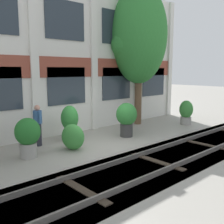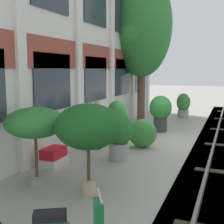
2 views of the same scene
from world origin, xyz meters
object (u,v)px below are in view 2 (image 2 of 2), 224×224
object	(u,v)px
potted_plant_terracotta_small	(88,127)
potted_plant_glazed_jar	(119,133)
potted_plant_tall_urn	(35,124)
broadleaf_tree	(142,27)
potted_plant_fluted_column	(183,105)
potted_plant_square_trough	(54,157)
topiary_hedge	(143,133)
potted_plant_ribbed_drum	(160,111)
potted_plant_stone_basin	(117,118)
resident_by_doorway	(97,123)

from	to	relation	value
potted_plant_terracotta_small	potted_plant_glazed_jar	bearing A→B (deg)	5.65
potted_plant_tall_urn	broadleaf_tree	bearing A→B (deg)	1.49
potted_plant_fluted_column	broadleaf_tree	bearing A→B (deg)	135.13
potted_plant_square_trough	potted_plant_tall_urn	bearing A→B (deg)	-164.47
potted_plant_glazed_jar	topiary_hedge	size ratio (longest dim) A/B	1.42
potted_plant_fluted_column	potted_plant_glazed_jar	bearing A→B (deg)	176.55
broadleaf_tree	potted_plant_glazed_jar	distance (m)	8.14
potted_plant_ribbed_drum	topiary_hedge	xyz separation A→B (m)	(-2.90, -0.04, -0.41)
potted_plant_glazed_jar	potted_plant_square_trough	bearing A→B (deg)	130.15
potted_plant_stone_basin	potted_plant_terracotta_small	bearing A→B (deg)	-166.54
potted_plant_tall_urn	resident_by_doorway	world-z (taller)	potted_plant_tall_urn
topiary_hedge	potted_plant_fluted_column	bearing A→B (deg)	-2.20
potted_plant_square_trough	topiary_hedge	size ratio (longest dim) A/B	0.84
broadleaf_tree	potted_plant_square_trough	distance (m)	9.36
broadleaf_tree	topiary_hedge	size ratio (longest dim) A/B	7.59
potted_plant_ribbed_drum	resident_by_doorway	distance (m)	3.86
potted_plant_tall_urn	potted_plant_fluted_column	size ratio (longest dim) A/B	1.35
resident_by_doorway	potted_plant_fluted_column	bearing A→B (deg)	-5.95
potted_plant_glazed_jar	potted_plant_fluted_column	bearing A→B (deg)	-3.45
potted_plant_terracotta_small	topiary_hedge	size ratio (longest dim) A/B	1.99
potted_plant_stone_basin	potted_plant_fluted_column	bearing A→B (deg)	-12.27
potted_plant_square_trough	resident_by_doorway	xyz separation A→B (m)	(2.14, -0.36, 0.63)
potted_plant_stone_basin	potted_plant_ribbed_drum	bearing A→B (deg)	-26.36
potted_plant_stone_basin	resident_by_doorway	bearing A→B (deg)	172.30
potted_plant_glazed_jar	potted_plant_terracotta_small	world-z (taller)	potted_plant_terracotta_small
potted_plant_terracotta_small	potted_plant_square_trough	distance (m)	2.47
potted_plant_tall_urn	resident_by_doorway	bearing A→B (deg)	0.05
potted_plant_fluted_column	potted_plant_ribbed_drum	xyz separation A→B (m)	(-4.35, 0.31, 0.19)
broadleaf_tree	potted_plant_ribbed_drum	xyz separation A→B (m)	(-2.47, -1.55, -3.80)
broadleaf_tree	potted_plant_tall_urn	distance (m)	10.09
potted_plant_tall_urn	potted_plant_square_trough	size ratio (longest dim) A/B	2.20
resident_by_doorway	potted_plant_glazed_jar	bearing A→B (deg)	-124.63
potted_plant_terracotta_small	potted_plant_square_trough	size ratio (longest dim) A/B	2.38
potted_plant_fluted_column	potted_plant_ribbed_drum	size ratio (longest dim) A/B	0.86
potted_plant_fluted_column	potted_plant_square_trough	bearing A→B (deg)	168.91
potted_plant_tall_urn	potted_plant_stone_basin	bearing A→B (deg)	-2.15
potted_plant_glazed_jar	potted_plant_stone_basin	world-z (taller)	potted_plant_stone_basin
potted_plant_stone_basin	resident_by_doorway	distance (m)	1.37
potted_plant_ribbed_drum	potted_plant_stone_basin	distance (m)	2.54
broadleaf_tree	potted_plant_fluted_column	size ratio (longest dim) A/B	5.57
potted_plant_ribbed_drum	potted_plant_terracotta_small	bearing A→B (deg)	-179.75
potted_plant_glazed_jar	broadleaf_tree	bearing A→B (deg)	10.75
broadleaf_tree	resident_by_doorway	bearing A→B (deg)	-177.70
potted_plant_ribbed_drum	resident_by_doorway	world-z (taller)	resident_by_doorway
potted_plant_fluted_column	potted_plant_square_trough	size ratio (longest dim) A/B	1.63
broadleaf_tree	resident_by_doorway	xyz separation A→B (m)	(-6.10, -0.24, -3.82)
broadleaf_tree	potted_plant_fluted_column	bearing A→B (deg)	-44.87
resident_by_doorway	potted_plant_ribbed_drum	bearing A→B (deg)	-14.28
potted_plant_stone_basin	potted_plant_square_trough	xyz separation A→B (m)	(-3.49, 0.54, -0.61)
potted_plant_fluted_column	topiary_hedge	bearing A→B (deg)	177.80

